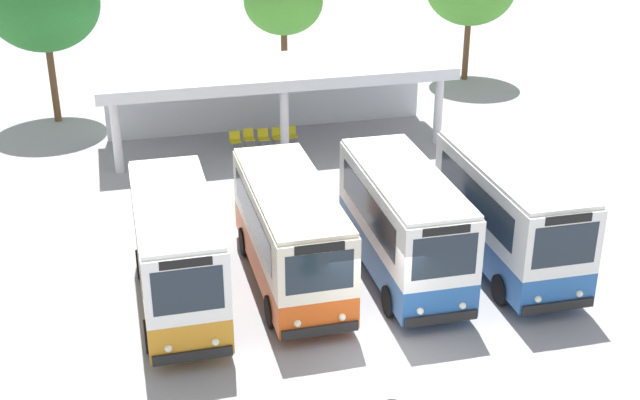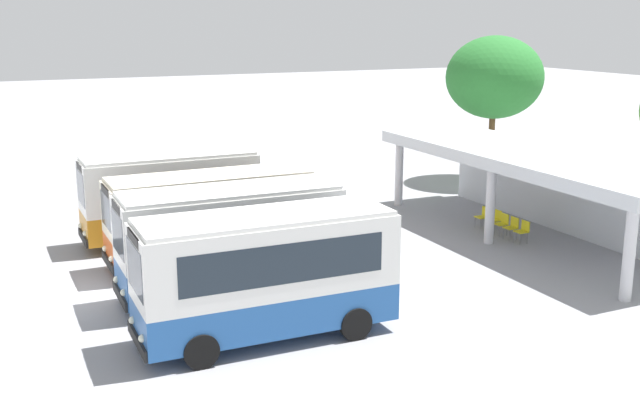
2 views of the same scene
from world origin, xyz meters
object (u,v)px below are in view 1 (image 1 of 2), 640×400
at_px(city_bus_middle_cream, 403,221).
at_px(waiting_chair_fourth_seat, 277,135).
at_px(waiting_chair_end_by_column, 235,139).
at_px(city_bus_second_in_row, 290,231).
at_px(waiting_chair_second_from_end, 249,137).
at_px(city_bus_nearest_orange, 177,250).
at_px(waiting_chair_middle_seat, 263,137).
at_px(city_bus_fourth_amber, 509,211).
at_px(waiting_chair_fifth_seat, 291,134).

relative_size(city_bus_middle_cream, waiting_chair_fourth_seat, 7.92).
relative_size(waiting_chair_end_by_column, waiting_chair_fourth_seat, 1.00).
xyz_separation_m(city_bus_second_in_row, waiting_chair_second_from_end, (0.73, 11.56, -1.24)).
height_order(city_bus_nearest_orange, waiting_chair_end_by_column, city_bus_nearest_orange).
bearing_deg(waiting_chair_fourth_seat, city_bus_nearest_orange, -113.84).
bearing_deg(waiting_chair_fourth_seat, waiting_chair_middle_seat, 179.18).
distance_m(city_bus_fourth_amber, waiting_chair_end_by_column, 13.75).
xyz_separation_m(city_bus_fourth_amber, waiting_chair_second_from_end, (-6.01, 12.13, -1.35)).
xyz_separation_m(city_bus_second_in_row, waiting_chair_fourth_seat, (1.94, 11.43, -1.24)).
bearing_deg(city_bus_middle_cream, city_bus_fourth_amber, -2.56).
bearing_deg(waiting_chair_fifth_seat, waiting_chair_middle_seat, -179.22).
distance_m(city_bus_second_in_row, waiting_chair_end_by_column, 11.48).
height_order(waiting_chair_second_from_end, waiting_chair_fifth_seat, same).
distance_m(city_bus_second_in_row, waiting_chair_middle_seat, 11.58).
relative_size(waiting_chair_fourth_seat, waiting_chair_fifth_seat, 1.00).
distance_m(waiting_chair_second_from_end, waiting_chair_fifth_seat, 1.82).
xyz_separation_m(city_bus_second_in_row, waiting_chair_end_by_column, (0.12, 11.42, -1.24)).
bearing_deg(waiting_chair_fifth_seat, waiting_chair_fourth_seat, -177.61).
relative_size(waiting_chair_second_from_end, waiting_chair_middle_seat, 1.00).
relative_size(city_bus_nearest_orange, city_bus_middle_cream, 0.97).
relative_size(city_bus_second_in_row, waiting_chair_end_by_column, 8.31).
height_order(city_bus_second_in_row, city_bus_fourth_amber, city_bus_fourth_amber).
xyz_separation_m(city_bus_fourth_amber, waiting_chair_fifth_seat, (-4.19, 12.02, -1.35)).
relative_size(city_bus_second_in_row, waiting_chair_fifth_seat, 8.31).
height_order(city_bus_nearest_orange, city_bus_second_in_row, city_bus_nearest_orange).
bearing_deg(waiting_chair_second_from_end, waiting_chair_middle_seat, -11.43).
height_order(waiting_chair_end_by_column, waiting_chair_fourth_seat, same).
distance_m(city_bus_nearest_orange, city_bus_middle_cream, 6.74).
bearing_deg(waiting_chair_fifth_seat, city_bus_second_in_row, -102.53).
bearing_deg(city_bus_middle_cream, waiting_chair_fifth_seat, 93.96).
distance_m(waiting_chair_second_from_end, waiting_chair_middle_seat, 0.62).
relative_size(city_bus_middle_cream, waiting_chair_middle_seat, 7.92).
height_order(city_bus_fourth_amber, waiting_chair_fifth_seat, city_bus_fourth_amber).
xyz_separation_m(city_bus_nearest_orange, city_bus_second_in_row, (3.37, 0.58, -0.10)).
distance_m(waiting_chair_end_by_column, waiting_chair_fourth_seat, 1.82).
xyz_separation_m(city_bus_fourth_amber, waiting_chair_middle_seat, (-5.40, 12.01, -1.35)).
relative_size(city_bus_fourth_amber, waiting_chair_fourth_seat, 8.05).
xyz_separation_m(waiting_chair_second_from_end, waiting_chair_fourth_seat, (1.21, -0.13, 0.00)).
relative_size(waiting_chair_second_from_end, waiting_chair_fifth_seat, 1.00).
height_order(city_bus_nearest_orange, waiting_chair_second_from_end, city_bus_nearest_orange).
height_order(city_bus_nearest_orange, waiting_chair_middle_seat, city_bus_nearest_orange).
relative_size(city_bus_fourth_amber, waiting_chair_fifth_seat, 8.05).
bearing_deg(waiting_chair_fourth_seat, waiting_chair_fifth_seat, 2.39).
bearing_deg(city_bus_fourth_amber, waiting_chair_second_from_end, 116.34).
bearing_deg(city_bus_nearest_orange, waiting_chair_end_by_column, 73.78).
relative_size(waiting_chair_end_by_column, waiting_chair_middle_seat, 1.00).
bearing_deg(waiting_chair_second_from_end, waiting_chair_end_by_column, -166.61).
bearing_deg(city_bus_fourth_amber, waiting_chair_end_by_column, 118.88).
xyz_separation_m(city_bus_nearest_orange, waiting_chair_fourth_seat, (5.31, 12.01, -1.34)).
distance_m(waiting_chair_fourth_seat, waiting_chair_fifth_seat, 0.61).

